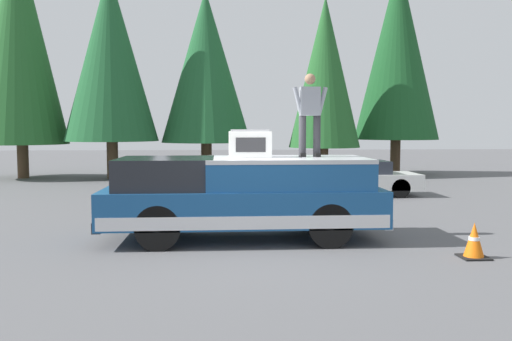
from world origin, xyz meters
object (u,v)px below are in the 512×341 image
Objects in this scene: compressor_unit at (250,143)px; traffic_cone at (474,241)px; parked_car_white at (356,178)px; parked_car_maroon at (205,178)px; pickup_truck at (243,196)px; person_on_truck_bed at (310,113)px.

traffic_cone is at bearing -117.89° from compressor_unit.
parked_car_maroon is at bearing 84.94° from parked_car_white.
pickup_truck is at bearing 64.86° from traffic_cone.
parked_car_maroon reaches higher than traffic_cone.
person_on_truck_bed is at bearing -87.46° from compressor_unit.
parked_car_white is 6.61× the size of traffic_cone.
person_on_truck_bed reaches higher than parked_car_white.
compressor_unit is 1.35× the size of traffic_cone.
compressor_unit is at bearing -171.06° from parked_car_maroon.
pickup_truck is at bearing 137.61° from compressor_unit.
pickup_truck is 3.28× the size of person_on_truck_bed.
parked_car_maroon is at bearing 8.94° from compressor_unit.
parked_car_white is at bearing -1.10° from traffic_cone.
person_on_truck_bed is at bearing -81.22° from pickup_truck.
person_on_truck_bed is 7.34m from parked_car_white.
compressor_unit is 0.50× the size of person_on_truck_bed.
person_on_truck_bed is (0.05, -1.23, 0.62)m from compressor_unit.
parked_car_white is at bearing -30.76° from compressor_unit.
compressor_unit is 4.56m from traffic_cone.
parked_car_maroon is at bearing 28.33° from traffic_cone.
person_on_truck_bed is 0.41× the size of parked_car_white.
parked_car_white is (6.59, -3.92, -1.35)m from compressor_unit.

